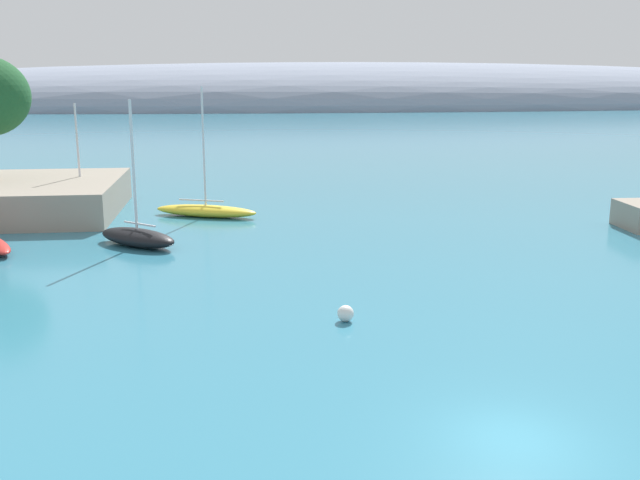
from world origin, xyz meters
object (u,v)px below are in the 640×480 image
object	(u,v)px
sailboat_yellow_outer_mooring	(206,210)
mooring_buoy_white	(346,313)
sailboat_black_mid_mooring	(137,236)
sailboat_grey_near_shore	(82,203)

from	to	relation	value
sailboat_yellow_outer_mooring	mooring_buoy_white	size ratio (longest dim) A/B	13.10
sailboat_yellow_outer_mooring	mooring_buoy_white	xyz separation A→B (m)	(6.96, -24.24, -0.14)
sailboat_black_mid_mooring	sailboat_yellow_outer_mooring	xyz separation A→B (m)	(3.90, 8.90, -0.11)
sailboat_grey_near_shore	sailboat_yellow_outer_mooring	world-z (taller)	sailboat_yellow_outer_mooring
sailboat_black_mid_mooring	sailboat_grey_near_shore	bearing A→B (deg)	-26.77
sailboat_grey_near_shore	mooring_buoy_white	world-z (taller)	sailboat_grey_near_shore
sailboat_grey_near_shore	sailboat_black_mid_mooring	world-z (taller)	sailboat_black_mid_mooring
sailboat_grey_near_shore	mooring_buoy_white	xyz separation A→B (m)	(16.86, -28.75, -0.07)
sailboat_yellow_outer_mooring	mooring_buoy_white	distance (m)	25.22
sailboat_grey_near_shore	sailboat_black_mid_mooring	xyz separation A→B (m)	(6.00, -13.41, 0.19)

